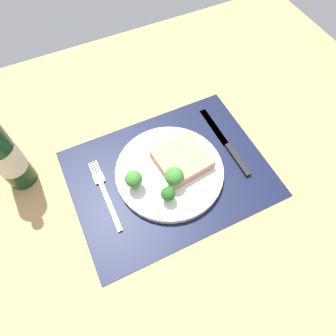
# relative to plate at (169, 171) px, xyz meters

# --- Properties ---
(ground_plane) EXTENTS (1.40, 1.10, 0.03)m
(ground_plane) POSITION_rel_plate_xyz_m (0.00, 0.00, -0.03)
(ground_plane) COLOR tan
(placemat) EXTENTS (0.46, 0.35, 0.00)m
(placemat) POSITION_rel_plate_xyz_m (0.00, 0.00, -0.01)
(placemat) COLOR black
(placemat) RESTS_ON ground_plane
(plate) EXTENTS (0.26, 0.26, 0.02)m
(plate) POSITION_rel_plate_xyz_m (0.00, 0.00, 0.00)
(plate) COLOR white
(plate) RESTS_ON placemat
(steak) EXTENTS (0.13, 0.12, 0.03)m
(steak) POSITION_rel_plate_xyz_m (0.04, 0.01, 0.02)
(steak) COLOR tan
(steak) RESTS_ON plate
(broccoli_front_edge) EXTENTS (0.03, 0.03, 0.04)m
(broccoli_front_edge) POSITION_rel_plate_xyz_m (-0.04, -0.07, 0.03)
(broccoli_front_edge) COLOR #6B994C
(broccoli_front_edge) RESTS_ON plate
(broccoli_back_left) EXTENTS (0.04, 0.04, 0.05)m
(broccoli_back_left) POSITION_rel_plate_xyz_m (-0.09, -0.01, 0.04)
(broccoli_back_left) COLOR #5B8942
(broccoli_back_left) RESTS_ON plate
(broccoli_center) EXTENTS (0.04, 0.04, 0.05)m
(broccoli_center) POSITION_rel_plate_xyz_m (-0.01, -0.04, 0.04)
(broccoli_center) COLOR #5B8942
(broccoli_center) RESTS_ON plate
(fork) EXTENTS (0.02, 0.19, 0.01)m
(fork) POSITION_rel_plate_xyz_m (-0.16, 0.01, -0.01)
(fork) COLOR silver
(fork) RESTS_ON placemat
(knife) EXTENTS (0.02, 0.23, 0.01)m
(knife) POSITION_rel_plate_xyz_m (0.17, 0.01, -0.00)
(knife) COLOR black
(knife) RESTS_ON placemat
(wine_bottle) EXTENTS (0.07, 0.07, 0.31)m
(wine_bottle) POSITION_rel_plate_xyz_m (-0.32, 0.14, 0.10)
(wine_bottle) COLOR #143819
(wine_bottle) RESTS_ON ground_plane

